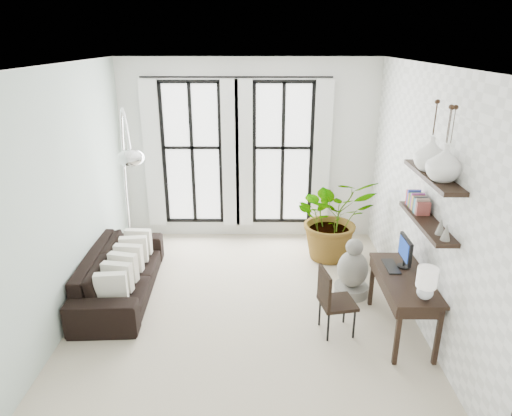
{
  "coord_description": "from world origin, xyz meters",
  "views": [
    {
      "loc": [
        0.19,
        -5.41,
        3.49
      ],
      "look_at": [
        0.14,
        0.3,
        1.35
      ],
      "focal_mm": 32.0,
      "sensor_mm": 36.0,
      "label": 1
    }
  ],
  "objects_px": {
    "sofa": "(120,273)",
    "buddha": "(352,272)",
    "plant": "(333,217)",
    "arc_lamp": "(126,151)",
    "desk": "(406,283)",
    "desk_chair": "(332,298)"
  },
  "relations": [
    {
      "from": "sofa",
      "to": "buddha",
      "type": "bearing_deg",
      "value": -93.02
    },
    {
      "from": "plant",
      "to": "buddha",
      "type": "height_order",
      "value": "plant"
    },
    {
      "from": "arc_lamp",
      "to": "buddha",
      "type": "xyz_separation_m",
      "value": [
        3.21,
        -0.51,
        -1.62
      ]
    },
    {
      "from": "desk",
      "to": "arc_lamp",
      "type": "xyz_separation_m",
      "value": [
        -3.64,
        1.46,
        1.26
      ]
    },
    {
      "from": "plant",
      "to": "desk",
      "type": "distance_m",
      "value": 2.22
    },
    {
      "from": "sofa",
      "to": "arc_lamp",
      "type": "distance_m",
      "value": 1.73
    },
    {
      "from": "arc_lamp",
      "to": "buddha",
      "type": "height_order",
      "value": "arc_lamp"
    },
    {
      "from": "buddha",
      "to": "arc_lamp",
      "type": "bearing_deg",
      "value": 171.02
    },
    {
      "from": "desk",
      "to": "desk_chair",
      "type": "relative_size",
      "value": 1.52
    },
    {
      "from": "desk",
      "to": "buddha",
      "type": "bearing_deg",
      "value": 114.31
    },
    {
      "from": "sofa",
      "to": "arc_lamp",
      "type": "relative_size",
      "value": 0.87
    },
    {
      "from": "plant",
      "to": "arc_lamp",
      "type": "bearing_deg",
      "value": -167.29
    },
    {
      "from": "desk_chair",
      "to": "plant",
      "type": "bearing_deg",
      "value": 70.55
    },
    {
      "from": "arc_lamp",
      "to": "desk",
      "type": "bearing_deg",
      "value": -21.79
    },
    {
      "from": "sofa",
      "to": "desk_chair",
      "type": "relative_size",
      "value": 2.59
    },
    {
      "from": "arc_lamp",
      "to": "desk_chair",
      "type": "bearing_deg",
      "value": -27.01
    },
    {
      "from": "sofa",
      "to": "arc_lamp",
      "type": "bearing_deg",
      "value": -14.6
    },
    {
      "from": "desk",
      "to": "desk_chair",
      "type": "distance_m",
      "value": 0.9
    },
    {
      "from": "sofa",
      "to": "desk_chair",
      "type": "xyz_separation_m",
      "value": [
        2.88,
        -0.92,
        0.17
      ]
    },
    {
      "from": "plant",
      "to": "buddha",
      "type": "bearing_deg",
      "value": -84.5
    },
    {
      "from": "sofa",
      "to": "plant",
      "type": "relative_size",
      "value": 1.57
    },
    {
      "from": "arc_lamp",
      "to": "buddha",
      "type": "distance_m",
      "value": 3.64
    }
  ]
}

